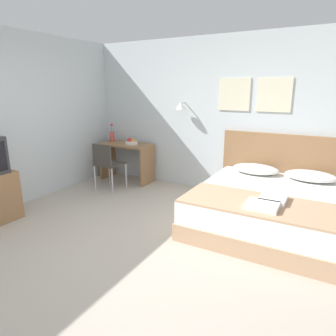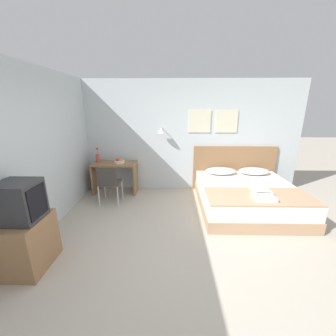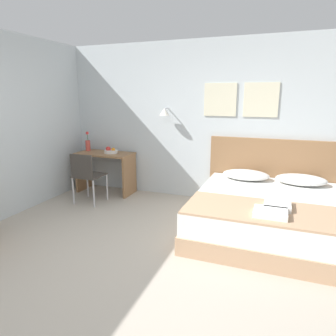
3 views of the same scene
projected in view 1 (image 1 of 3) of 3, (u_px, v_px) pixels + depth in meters
The scene contains 13 objects.
ground_plane at pixel (129, 252), 3.40m from camera, with size 24.00×24.00×0.00m, color #B2A899.
wall_back at pixel (214, 116), 5.19m from camera, with size 5.57×0.31×2.65m.
bed at pixel (270, 209), 3.98m from camera, with size 1.90×1.98×0.50m.
headboard at pixel (285, 169), 4.76m from camera, with size 2.02×0.06×1.11m.
pillow_left at pixel (256, 169), 4.69m from camera, with size 0.70×0.43×0.14m.
pillow_right at pixel (310, 176), 4.32m from camera, with size 0.70×0.43×0.14m.
throw_blanket at pixel (262, 204), 3.43m from camera, with size 1.85×0.79×0.02m.
folded_towel_near_foot at pixel (273, 199), 3.49m from camera, with size 0.29×0.33×0.06m.
folded_towel_mid_bed at pixel (262, 205), 3.29m from camera, with size 0.35×0.28×0.06m.
desk at pixel (127, 156), 5.92m from camera, with size 1.02×0.51×0.75m.
desk_chair at pixel (107, 162), 5.35m from camera, with size 0.44×0.44×0.85m.
fruit_bowl at pixel (131, 142), 5.79m from camera, with size 0.24×0.24×0.12m.
flower_vase at pixel (112, 135), 6.08m from camera, with size 0.09×0.09×0.36m.
Camera 1 is at (1.87, -2.43, 1.81)m, focal length 32.00 mm.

